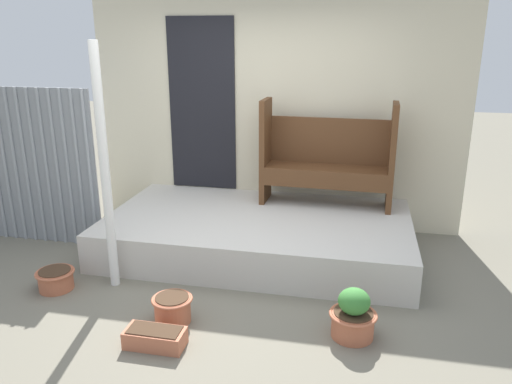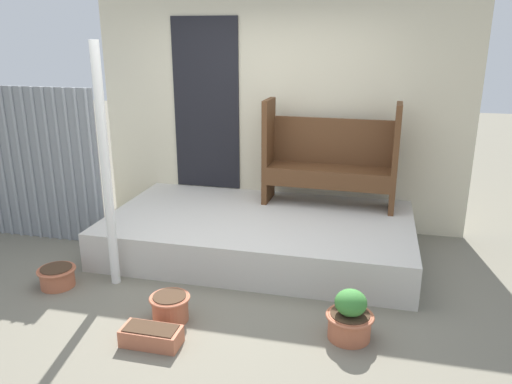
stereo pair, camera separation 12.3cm
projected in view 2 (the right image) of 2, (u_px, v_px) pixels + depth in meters
name	position (u px, v px, depth m)	size (l,w,h in m)	color
ground_plane	(224.00, 289.00, 4.51)	(24.00, 24.00, 0.00)	#706B5B
porch_slab	(260.00, 234.00, 5.25)	(3.12, 1.78, 0.39)	beige
house_wall	(275.00, 115.00, 5.77)	(4.32, 0.08, 2.60)	beige
support_post	(106.00, 170.00, 4.31)	(0.08, 0.08, 2.16)	white
bench	(330.00, 156.00, 5.41)	(1.43, 0.44, 1.14)	#54331C
flower_pot_left	(57.00, 276.00, 4.53)	(0.34, 0.34, 0.19)	#B26042
flower_pot_middle	(170.00, 307.00, 3.99)	(0.33, 0.33, 0.22)	#B26042
flower_pot_right	(350.00, 317.00, 3.74)	(0.36, 0.36, 0.40)	#B26042
planter_box_rect	(151.00, 336.00, 3.69)	(0.44, 0.21, 0.14)	#B76647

